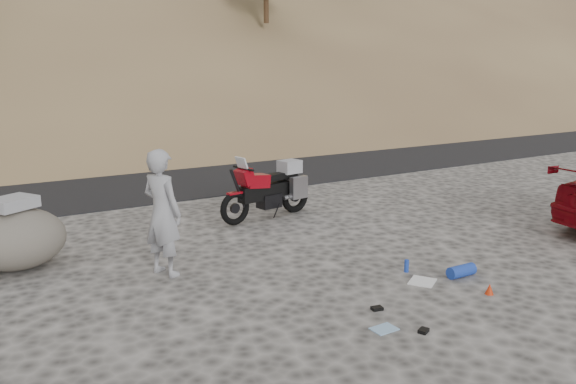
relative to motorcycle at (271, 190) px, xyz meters
name	(u,v)px	position (x,y,z in m)	size (l,w,h in m)	color
ground	(288,274)	(-1.47, -3.14, -0.60)	(140.00, 140.00, 0.00)	#3D3B39
road	(127,179)	(-1.47, 5.86, -0.60)	(120.00, 7.00, 0.05)	black
motorcycle	(271,190)	(0.00, 0.00, 0.00)	(2.35, 0.93, 1.41)	black
man	(165,274)	(-3.08, -2.11, -0.60)	(0.72, 0.47, 1.96)	#96969B
boulder	(16,238)	(-5.01, -0.67, -0.09)	(1.85, 1.71, 1.16)	#5E5950
gear_white_cloth	(422,281)	(0.10, -4.44, -0.59)	(0.40, 0.36, 0.01)	white
gear_blue_mat	(461,271)	(0.76, -4.60, -0.51)	(0.19, 0.19, 0.47)	#1B3AA6
gear_bottle	(407,266)	(0.19, -4.00, -0.50)	(0.07, 0.07, 0.20)	#1B3AA6
gear_funnel	(490,289)	(0.57, -5.28, -0.52)	(0.12, 0.12, 0.16)	red
gear_glove_a	(377,308)	(-1.13, -4.86, -0.58)	(0.15, 0.11, 0.04)	black
gear_glove_b	(424,331)	(-1.07, -5.66, -0.58)	(0.13, 0.10, 0.04)	black
gear_blue_cloth	(384,329)	(-1.43, -5.35, -0.60)	(0.31, 0.23, 0.01)	#8AB2D6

